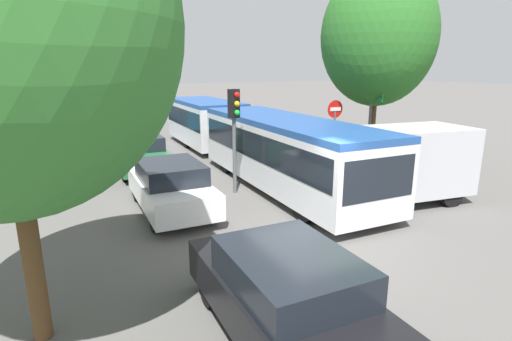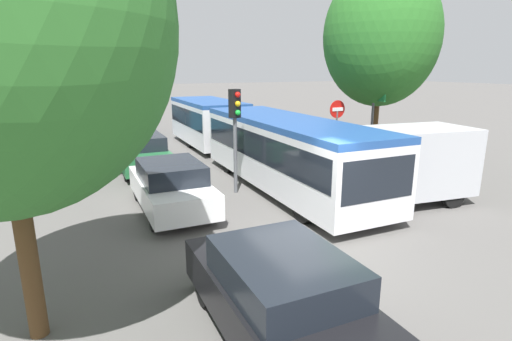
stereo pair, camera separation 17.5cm
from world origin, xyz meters
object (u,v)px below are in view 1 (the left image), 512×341
object	(u,v)px
queued_car_green	(139,153)
direction_sign_post	(371,107)
traffic_light	(234,118)
tree_left_mid	(22,61)
tree_right_near	(379,40)
city_bus_rear	(100,107)
no_entry_sign	(334,124)
articulated_bus	(244,134)
tree_left_far	(30,69)
queued_car_white	(171,186)
white_van	(395,164)
queued_car_black	(287,296)

from	to	relation	value
queued_car_green	direction_sign_post	world-z (taller)	direction_sign_post
queued_car_green	traffic_light	xyz separation A→B (m)	(2.27, -4.38, 1.75)
traffic_light	tree_left_mid	world-z (taller)	tree_left_mid
tree_right_near	city_bus_rear	bearing A→B (deg)	117.45
traffic_light	no_entry_sign	bearing A→B (deg)	84.11
no_entry_sign	articulated_bus	bearing A→B (deg)	-125.78
queued_car_green	traffic_light	world-z (taller)	traffic_light
city_bus_rear	queued_car_green	size ratio (longest dim) A/B	2.72
traffic_light	tree_left_far	bearing A→B (deg)	-171.88
traffic_light	tree_left_far	world-z (taller)	tree_left_far
tree_right_near	queued_car_green	bearing A→B (deg)	157.59
articulated_bus	city_bus_rear	xyz separation A→B (m)	(-4.12, 14.60, 0.03)
queued_car_white	white_van	distance (m)	6.72
no_entry_sign	tree_left_mid	xyz separation A→B (m)	(-10.68, 2.60, 2.37)
queued_car_white	white_van	world-z (taller)	white_van
queued_car_white	queued_car_green	xyz separation A→B (m)	(0.08, 5.14, 0.01)
queued_car_white	tree_right_near	xyz separation A→B (m)	(8.90, 1.51, 4.35)
queued_car_black	tree_right_near	xyz separation A→B (m)	(8.85, 7.90, 4.35)
queued_car_black	white_van	distance (m)	7.45
direction_sign_post	tree_left_mid	distance (m)	12.39
queued_car_white	direction_sign_post	size ratio (longest dim) A/B	1.18
queued_car_green	tree_left_mid	bearing A→B (deg)	102.73
no_entry_sign	tree_left_mid	world-z (taller)	tree_left_mid
traffic_light	white_van	bearing A→B (deg)	33.37
white_van	tree_right_near	distance (m)	6.05
queued_car_white	tree_left_mid	size ratio (longest dim) A/B	0.62
articulated_bus	direction_sign_post	size ratio (longest dim) A/B	4.53
tree_left_mid	tree_right_near	xyz separation A→B (m)	(12.43, -2.90, 0.85)
queued_car_green	tree_right_near	xyz separation A→B (m)	(8.82, -3.64, 4.35)
city_bus_rear	queued_car_white	size ratio (longest dim) A/B	2.74
queued_car_black	queued_car_green	distance (m)	11.54
queued_car_white	queued_car_green	distance (m)	5.14
white_van	city_bus_rear	bearing A→B (deg)	-65.76
articulated_bus	queued_car_black	xyz separation A→B (m)	(-4.12, -10.35, -0.66)
articulated_bus	queued_car_green	xyz separation A→B (m)	(-4.09, 1.18, -0.65)
city_bus_rear	queued_car_black	bearing A→B (deg)	175.01
articulated_bus	queued_car_black	bearing A→B (deg)	-20.39
queued_car_black	white_van	size ratio (longest dim) A/B	0.81
queued_car_green	tree_left_far	bearing A→B (deg)	26.93
no_entry_sign	direction_sign_post	world-z (taller)	direction_sign_post
articulated_bus	tree_right_near	xyz separation A→B (m)	(4.73, -2.45, 3.70)
city_bus_rear	no_entry_sign	size ratio (longest dim) A/B	4.11
queued_car_green	tree_left_mid	xyz separation A→B (m)	(-3.61, -0.74, 3.50)
queued_car_white	tree_right_near	distance (m)	10.02
no_entry_sign	tree_right_near	distance (m)	3.67
traffic_light	tree_left_mid	size ratio (longest dim) A/B	0.50
queued_car_green	tree_right_near	size ratio (longest dim) A/B	0.54
no_entry_sign	tree_right_near	xyz separation A→B (m)	(1.75, -0.30, 3.22)
queued_car_green	queued_car_white	bearing A→B (deg)	-179.77
queued_car_black	tree_right_near	world-z (taller)	tree_right_near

